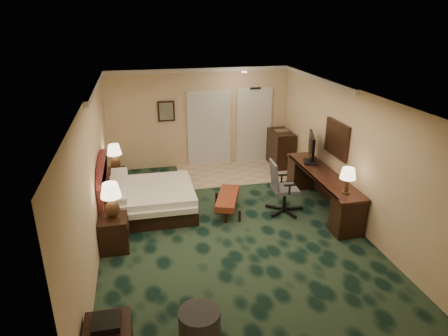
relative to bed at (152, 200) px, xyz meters
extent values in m
cube|color=black|center=(1.50, -1.10, -0.29)|extent=(5.00, 7.50, 0.00)
cube|color=white|center=(1.50, -1.10, 2.41)|extent=(5.00, 7.50, 0.00)
cube|color=tan|center=(1.50, 2.65, 1.06)|extent=(5.00, 0.00, 2.70)
cube|color=tan|center=(1.50, -4.85, 1.06)|extent=(5.00, 0.00, 2.70)
cube|color=tan|center=(-1.00, -1.10, 1.06)|extent=(0.00, 7.50, 2.70)
cube|color=tan|center=(4.00, -1.10, 1.06)|extent=(0.00, 7.50, 2.70)
cube|color=tan|center=(2.40, 1.80, -0.28)|extent=(3.20, 1.70, 0.01)
cube|color=silver|center=(3.05, 2.62, 0.76)|extent=(1.02, 0.06, 2.18)
cube|color=silver|center=(1.75, 2.61, 0.76)|extent=(1.20, 0.06, 2.10)
cube|color=#465A4D|center=(0.60, 2.61, 1.31)|extent=(0.45, 0.06, 0.55)
cube|color=white|center=(3.96, -0.50, 1.26)|extent=(0.05, 0.95, 0.75)
cube|color=white|center=(0.00, 0.00, 0.00)|extent=(1.81, 1.68, 0.57)
cube|color=black|center=(-0.73, -1.31, 0.03)|extent=(0.50, 0.57, 0.63)
cube|color=black|center=(-0.77, 1.30, -0.02)|extent=(0.43, 0.49, 0.54)
cube|color=maroon|center=(1.61, -0.35, -0.09)|extent=(0.77, 1.22, 0.39)
cylinder|color=#2B2B2B|center=(0.45, -3.77, -0.09)|extent=(0.69, 0.69, 0.40)
cube|color=black|center=(3.67, -0.59, 0.12)|extent=(0.61, 2.81, 0.81)
cube|color=black|center=(3.67, 0.10, 0.87)|extent=(0.36, 0.86, 0.69)
cube|color=black|center=(3.68, 2.10, 0.21)|extent=(0.52, 0.94, 1.00)
camera|label=1|loc=(-0.13, -7.92, 3.80)|focal=32.00mm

